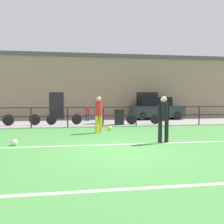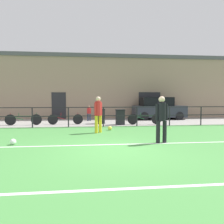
# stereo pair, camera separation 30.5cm
# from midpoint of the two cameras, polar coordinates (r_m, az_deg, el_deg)

# --- Properties ---
(ground) EXTENTS (60.00, 44.00, 0.04)m
(ground) POSITION_cam_midpoint_polar(r_m,az_deg,el_deg) (7.38, 1.19, -9.73)
(ground) COLOR #478C42
(field_line_touchline) EXTENTS (36.00, 0.11, 0.00)m
(field_line_touchline) POSITION_cam_midpoint_polar(r_m,az_deg,el_deg) (8.24, 0.17, -8.16)
(field_line_touchline) COLOR white
(field_line_touchline) RESTS_ON ground
(field_line_hash) EXTENTS (36.00, 0.11, 0.00)m
(field_line_hash) POSITION_cam_midpoint_polar(r_m,az_deg,el_deg) (4.51, 7.88, -18.34)
(field_line_hash) COLOR white
(field_line_hash) RESTS_ON ground
(pavement_strip) EXTENTS (48.00, 5.00, 0.02)m
(pavement_strip) POSITION_cam_midpoint_polar(r_m,az_deg,el_deg) (15.72, -3.84, -2.50)
(pavement_strip) COLOR gray
(pavement_strip) RESTS_ON ground
(perimeter_fence) EXTENTS (36.07, 0.07, 1.15)m
(perimeter_fence) POSITION_cam_midpoint_polar(r_m,az_deg,el_deg) (13.17, -3.04, -0.46)
(perimeter_fence) COLOR black
(perimeter_fence) RESTS_ON ground
(clubhouse_facade) EXTENTS (28.00, 2.56, 5.17)m
(clubhouse_facade) POSITION_cam_midpoint_polar(r_m,az_deg,el_deg) (19.34, -4.70, 6.31)
(clubhouse_facade) COLOR gray
(clubhouse_facade) RESTS_ON ground
(player_goalkeeper) EXTENTS (0.48, 0.30, 1.74)m
(player_goalkeeper) POSITION_cam_midpoint_polar(r_m,az_deg,el_deg) (8.65, 11.84, -1.08)
(player_goalkeeper) COLOR black
(player_goalkeeper) RESTS_ON ground
(player_striker) EXTENTS (0.39, 0.35, 1.74)m
(player_striker) POSITION_cam_midpoint_polar(r_m,az_deg,el_deg) (10.83, -4.17, -0.07)
(player_striker) COLOR gold
(player_striker) RESTS_ON ground
(soccer_ball_match) EXTENTS (0.21, 0.21, 0.21)m
(soccer_ball_match) POSITION_cam_midpoint_polar(r_m,az_deg,el_deg) (8.85, -24.19, -6.97)
(soccer_ball_match) COLOR white
(soccer_ball_match) RESTS_ON ground
(soccer_ball_spare) EXTENTS (0.22, 0.22, 0.22)m
(soccer_ball_spare) POSITION_cam_midpoint_polar(r_m,az_deg,el_deg) (11.78, -1.29, -4.06)
(soccer_ball_spare) COLOR #E5E04C
(soccer_ball_spare) RESTS_ON ground
(spectator_child) EXTENTS (0.29, 0.19, 1.09)m
(spectator_child) POSITION_cam_midpoint_polar(r_m,az_deg,el_deg) (16.38, -6.77, -0.07)
(spectator_child) COLOR #232D4C
(spectator_child) RESTS_ON pavement_strip
(parked_car_red) EXTENTS (3.96, 1.77, 1.71)m
(parked_car_red) POSITION_cam_midpoint_polar(r_m,az_deg,el_deg) (17.99, 10.52, 0.81)
(parked_car_red) COLOR #282D38
(parked_car_red) RESTS_ON pavement_strip
(bicycle_parked_0) EXTENTS (2.17, 0.04, 0.73)m
(bicycle_parked_0) POSITION_cam_midpoint_polar(r_m,az_deg,el_deg) (14.39, -12.56, -1.79)
(bicycle_parked_0) COLOR black
(bicycle_parked_0) RESTS_ON pavement_strip
(bicycle_parked_1) EXTENTS (2.19, 0.04, 0.75)m
(bicycle_parked_1) POSITION_cam_midpoint_polar(r_m,az_deg,el_deg) (14.74, -22.34, -1.79)
(bicycle_parked_1) COLOR black
(bicycle_parked_1) RESTS_ON pavement_strip
(bicycle_parked_3) EXTENTS (2.17, 0.04, 0.74)m
(bicycle_parked_3) POSITION_cam_midpoint_polar(r_m,az_deg,el_deg) (14.34, 7.30, -1.71)
(bicycle_parked_3) COLOR black
(bicycle_parked_3) RESTS_ON pavement_strip
(trash_bin_0) EXTENTS (0.55, 0.47, 0.95)m
(trash_bin_0) POSITION_cam_midpoint_polar(r_m,az_deg,el_deg) (14.00, 1.19, -1.24)
(trash_bin_0) COLOR black
(trash_bin_0) RESTS_ON pavement_strip
(trash_bin_1) EXTENTS (0.54, 0.46, 0.95)m
(trash_bin_1) POSITION_cam_midpoint_polar(r_m,az_deg,el_deg) (14.57, -3.78, -1.05)
(trash_bin_1) COLOR black
(trash_bin_1) RESTS_ON pavement_strip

